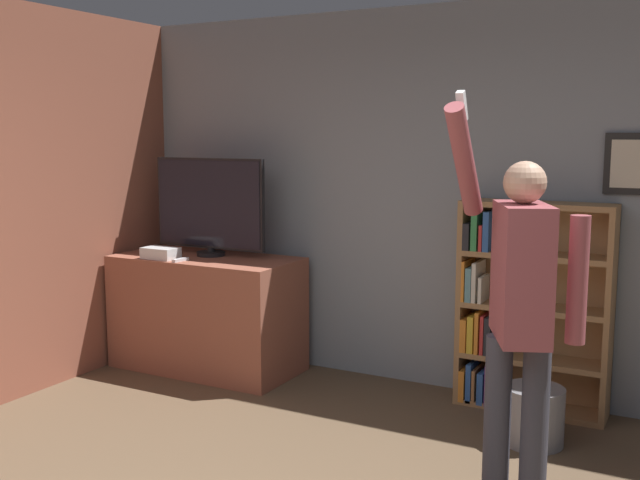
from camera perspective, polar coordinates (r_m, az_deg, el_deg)
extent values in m
cube|color=gray|center=(5.35, 9.30, 2.99)|extent=(6.93, 0.06, 2.70)
cube|color=black|center=(5.03, 22.93, 5.36)|extent=(0.37, 0.02, 0.38)
cube|color=beige|center=(5.01, 22.92, 5.35)|extent=(0.29, 0.01, 0.30)
cube|color=#93513D|center=(5.49, -22.24, 2.62)|extent=(0.06, 4.67, 2.70)
cube|color=#93513D|center=(5.89, -8.59, -5.51)|extent=(1.43, 0.69, 0.88)
cylinder|color=black|center=(5.85, -8.31, -1.04)|extent=(0.22, 0.22, 0.03)
cylinder|color=black|center=(5.84, -8.32, -0.65)|extent=(0.06, 0.06, 0.05)
cube|color=black|center=(5.80, -8.39, 2.79)|extent=(0.97, 0.04, 0.69)
cube|color=black|center=(5.78, -8.53, 2.77)|extent=(0.94, 0.01, 0.65)
cube|color=white|center=(5.77, -12.05, -0.98)|extent=(0.27, 0.17, 0.08)
cube|color=white|center=(5.62, -10.59, -1.50)|extent=(0.05, 0.14, 0.02)
cube|color=#997047|center=(5.20, 10.91, -4.54)|extent=(0.04, 0.28, 1.38)
cube|color=#997047|center=(5.02, 21.20, -5.43)|extent=(0.04, 0.28, 1.38)
cube|color=#997047|center=(5.22, 16.28, -4.69)|extent=(0.97, 0.01, 1.38)
cube|color=#997047|center=(5.28, 15.67, -12.14)|extent=(0.90, 0.28, 0.04)
cube|color=#997047|center=(5.18, 15.81, -8.73)|extent=(0.90, 0.28, 0.04)
cube|color=#997047|center=(5.09, 15.96, -4.99)|extent=(0.90, 0.28, 0.04)
cube|color=#997047|center=(5.02, 16.11, -1.14)|extent=(0.90, 0.28, 0.04)
cube|color=#997047|center=(4.98, 16.26, 2.58)|extent=(0.90, 0.28, 0.04)
cube|color=orange|center=(5.31, 11.00, -10.64)|extent=(0.04, 0.20, 0.22)
cube|color=#2D569E|center=(5.30, 11.57, -10.39)|extent=(0.03, 0.23, 0.26)
cube|color=#99663D|center=(5.30, 11.94, -10.60)|extent=(0.02, 0.25, 0.23)
cube|color=#2D569E|center=(5.29, 12.40, -10.75)|extent=(0.04, 0.23, 0.21)
cube|color=#7A3889|center=(5.26, 12.87, -10.53)|extent=(0.03, 0.21, 0.27)
cube|color=orange|center=(5.22, 11.19, -6.93)|extent=(0.04, 0.24, 0.22)
cube|color=gold|center=(5.19, 11.65, -6.90)|extent=(0.04, 0.20, 0.25)
cube|color=orange|center=(5.19, 12.15, -6.74)|extent=(0.03, 0.23, 0.28)
cube|color=red|center=(5.19, 12.56, -6.86)|extent=(0.02, 0.25, 0.26)
cube|color=#232328|center=(5.16, 12.89, -7.00)|extent=(0.04, 0.21, 0.25)
cube|color=beige|center=(5.18, 13.54, -7.38)|extent=(0.04, 0.26, 0.18)
cube|color=orange|center=(5.15, 11.20, -2.95)|extent=(0.02, 0.24, 0.27)
cube|color=#5B8E99|center=(5.14, 11.56, -3.21)|extent=(0.04, 0.23, 0.23)
cube|color=beige|center=(5.13, 11.98, -3.04)|extent=(0.03, 0.24, 0.26)
cube|color=beige|center=(5.10, 12.36, -3.62)|extent=(0.02, 0.20, 0.17)
cube|color=#232328|center=(5.08, 11.36, 0.34)|extent=(0.04, 0.21, 0.18)
cube|color=#338447|center=(5.08, 12.01, 0.68)|extent=(0.04, 0.24, 0.24)
cube|color=red|center=(5.05, 12.40, 0.22)|extent=(0.02, 0.20, 0.17)
cube|color=#2D569E|center=(5.06, 12.89, 0.73)|extent=(0.04, 0.26, 0.26)
cylinder|color=#383842|center=(3.85, 13.34, -13.28)|extent=(0.13, 0.13, 0.86)
cylinder|color=#383842|center=(3.82, 16.02, -13.59)|extent=(0.13, 0.13, 0.86)
cube|color=#99474C|center=(3.63, 15.10, -2.37)|extent=(0.38, 0.50, 0.64)
sphere|color=tan|center=(3.58, 15.35, 4.25)|extent=(0.20, 0.20, 0.20)
cylinder|color=#99474C|center=(3.59, 19.04, -2.90)|extent=(0.09, 0.09, 0.59)
cylinder|color=#99474C|center=(3.53, 10.93, 5.92)|extent=(0.09, 0.41, 0.54)
cube|color=white|center=(3.47, 10.75, 9.99)|extent=(0.04, 0.09, 0.14)
cylinder|color=gray|center=(4.70, 15.98, -12.73)|extent=(0.35, 0.35, 0.34)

